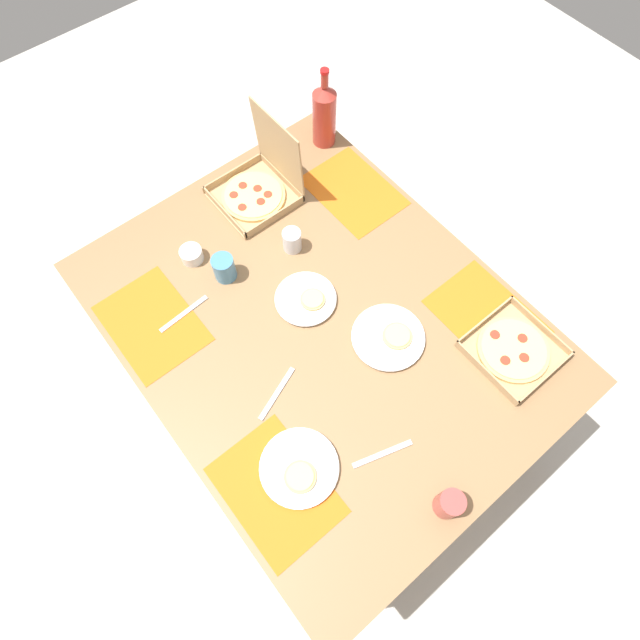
% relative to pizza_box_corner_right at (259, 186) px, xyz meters
% --- Properties ---
extents(ground_plane, '(6.00, 6.00, 0.00)m').
position_rel_pizza_box_corner_right_xyz_m(ground_plane, '(0.55, -0.16, -0.77)').
color(ground_plane, beige).
extents(dining_table, '(1.51, 1.18, 0.73)m').
position_rel_pizza_box_corner_right_xyz_m(dining_table, '(0.55, -0.16, -0.14)').
color(dining_table, '#3F3328').
rests_on(dining_table, ground_plane).
extents(placemat_near_left, '(0.36, 0.26, 0.00)m').
position_rel_pizza_box_corner_right_xyz_m(placemat_near_left, '(0.21, -0.59, -0.05)').
color(placemat_near_left, orange).
rests_on(placemat_near_left, dining_table).
extents(placemat_near_right, '(0.36, 0.26, 0.00)m').
position_rel_pizza_box_corner_right_xyz_m(placemat_near_right, '(0.89, -0.59, -0.05)').
color(placemat_near_right, orange).
rests_on(placemat_near_right, dining_table).
extents(placemat_far_left, '(0.36, 0.26, 0.00)m').
position_rel_pizza_box_corner_right_xyz_m(placemat_far_left, '(0.21, 0.28, -0.05)').
color(placemat_far_left, orange).
rests_on(placemat_far_left, dining_table).
extents(placemat_far_right, '(0.36, 0.26, 0.00)m').
position_rel_pizza_box_corner_right_xyz_m(placemat_far_right, '(0.89, 0.28, -0.05)').
color(placemat_far_right, orange).
rests_on(placemat_far_right, dining_table).
extents(pizza_box_corner_right, '(0.27, 0.27, 0.31)m').
position_rel_pizza_box_corner_right_xyz_m(pizza_box_corner_right, '(0.00, 0.00, 0.00)').
color(pizza_box_corner_right, tan).
rests_on(pizza_box_corner_right, dining_table).
extents(pizza_box_edge_far, '(0.26, 0.26, 0.04)m').
position_rel_pizza_box_corner_right_xyz_m(pizza_box_edge_far, '(1.02, 0.25, -0.04)').
color(pizza_box_edge_far, tan).
rests_on(pizza_box_edge_far, dining_table).
extents(plate_middle, '(0.24, 0.24, 0.03)m').
position_rel_pizza_box_corner_right_xyz_m(plate_middle, '(0.74, -0.03, -0.04)').
color(plate_middle, white).
rests_on(plate_middle, dining_table).
extents(plate_far_left, '(0.23, 0.23, 0.03)m').
position_rel_pizza_box_corner_right_xyz_m(plate_far_left, '(0.89, -0.51, -0.04)').
color(plate_far_left, white).
rests_on(plate_far_left, dining_table).
extents(plate_near_left, '(0.21, 0.21, 0.03)m').
position_rel_pizza_box_corner_right_xyz_m(plate_near_left, '(0.46, -0.15, -0.04)').
color(plate_near_left, white).
rests_on(plate_near_left, dining_table).
extents(soda_bottle, '(0.09, 0.09, 0.32)m').
position_rel_pizza_box_corner_right_xyz_m(soda_bottle, '(-0.06, 0.36, 0.08)').
color(soda_bottle, '#B2382D').
rests_on(soda_bottle, dining_table).
extents(cup_spare, '(0.07, 0.07, 0.09)m').
position_rel_pizza_box_corner_right_xyz_m(cup_spare, '(0.27, -0.05, -0.00)').
color(cup_spare, silver).
rests_on(cup_spare, dining_table).
extents(cup_clear_right, '(0.08, 0.08, 0.10)m').
position_rel_pizza_box_corner_right_xyz_m(cup_clear_right, '(0.21, -0.30, 0.00)').
color(cup_clear_right, teal).
rests_on(cup_clear_right, dining_table).
extents(cup_clear_left, '(0.07, 0.07, 0.11)m').
position_rel_pizza_box_corner_right_xyz_m(cup_clear_left, '(1.22, -0.25, 0.01)').
color(cup_clear_left, '#BF4742').
rests_on(cup_clear_left, dining_table).
extents(condiment_bowl, '(0.08, 0.08, 0.05)m').
position_rel_pizza_box_corner_right_xyz_m(condiment_bowl, '(0.08, -0.35, -0.02)').
color(condiment_bowl, white).
rests_on(condiment_bowl, dining_table).
extents(fork_by_far_left, '(0.07, 0.19, 0.00)m').
position_rel_pizza_box_corner_right_xyz_m(fork_by_far_left, '(1.01, -0.29, -0.04)').
color(fork_by_far_left, '#B7B7BC').
rests_on(fork_by_far_left, dining_table).
extents(fork_by_near_right, '(0.03, 0.19, 0.00)m').
position_rel_pizza_box_corner_right_xyz_m(fork_by_near_right, '(0.25, -0.49, -0.04)').
color(fork_by_near_right, '#B7B7BC').
rests_on(fork_by_near_right, dining_table).
extents(fork_by_near_left, '(0.08, 0.18, 0.00)m').
position_rel_pizza_box_corner_right_xyz_m(fork_by_near_left, '(0.66, -0.42, -0.04)').
color(fork_by_near_left, '#B7B7BC').
rests_on(fork_by_near_left, dining_table).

